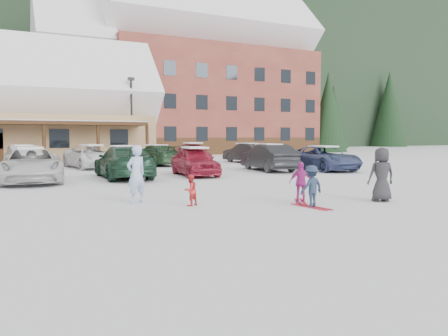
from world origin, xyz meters
name	(u,v)px	position (x,y,z in m)	size (l,w,h in m)	color
ground	(230,205)	(0.00, 0.00, 0.00)	(160.00, 160.00, 0.00)	silver
forested_hillside	(38,51)	(0.00, 85.00, 19.00)	(300.00, 70.00, 38.00)	black
alpine_hotel	(192,80)	(14.27, 38.00, 8.63)	(31.48, 14.01, 21.48)	maroon
lamp_post	(132,114)	(3.12, 23.43, 3.73)	(0.50, 0.25, 6.64)	black
conifer_1	(328,101)	(30.00, 32.00, 6.26)	(4.84, 4.84, 11.22)	black
conifer_3	(113,111)	(6.00, 44.00, 5.12)	(3.96, 3.96, 9.18)	black
conifer_4	(290,107)	(34.00, 46.00, 6.54)	(5.06, 5.06, 11.73)	black
adult_skier	(136,174)	(-2.37, 1.50, 0.87)	(0.63, 0.42, 1.74)	#A6BFE5
toddler_red	(190,190)	(-1.11, 0.33, 0.45)	(0.44, 0.34, 0.91)	red
child_navy	(311,186)	(1.84, -1.43, 0.59)	(0.77, 0.44, 1.19)	#202E47
skis_child_navy	(311,207)	(1.84, -1.43, 0.01)	(0.20, 1.40, 0.03)	red
child_magenta	(301,182)	(2.12, -0.57, 0.61)	(0.72, 0.30, 1.23)	#B02887
skis_child_magenta	(301,202)	(2.12, -0.57, 0.01)	(0.20, 1.40, 0.03)	red
bystander_dark	(381,175)	(4.45, -1.48, 0.83)	(0.81, 0.53, 1.66)	#27272A
parked_car_2	(32,165)	(-4.90, 9.28, 0.75)	(2.47, 5.36, 1.49)	silver
parked_car_3	(124,162)	(-0.90, 9.30, 0.76)	(2.14, 5.25, 1.52)	#193927
parked_car_4	(195,161)	(2.64, 9.09, 0.71)	(1.68, 4.19, 1.43)	#A21E36
parked_car_5	(269,158)	(7.59, 10.01, 0.76)	(1.62, 4.63, 1.53)	black
parked_car_6	(323,158)	(10.63, 8.91, 0.70)	(2.33, 5.06, 1.41)	#394570
parked_car_9	(23,157)	(-5.03, 17.41, 0.72)	(1.52, 4.36, 1.44)	#A5A4A8
parked_car_10	(92,157)	(-1.16, 16.58, 0.72)	(2.39, 5.19, 1.44)	white
parked_car_11	(156,155)	(3.18, 17.23, 0.69)	(1.95, 4.79, 1.39)	#1C381F
parked_car_12	(193,153)	(6.05, 17.71, 0.75)	(1.78, 4.42, 1.51)	#972A46
parked_car_13	(247,153)	(10.16, 17.10, 0.72)	(1.53, 4.38, 1.44)	black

